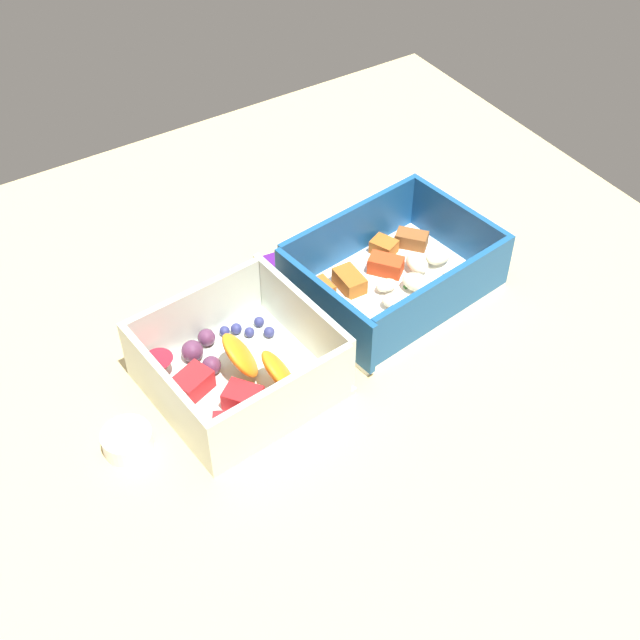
# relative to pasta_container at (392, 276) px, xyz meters

# --- Properties ---
(table_surface) EXTENTS (0.80, 0.80, 0.02)m
(table_surface) POSITION_rel_pasta_container_xyz_m (-0.08, -0.02, -0.03)
(table_surface) COLOR tan
(table_surface) RESTS_ON ground
(pasta_container) EXTENTS (0.20, 0.16, 0.06)m
(pasta_container) POSITION_rel_pasta_container_xyz_m (0.00, 0.00, 0.00)
(pasta_container) COLOR white
(pasta_container) RESTS_ON table_surface
(fruit_bowl) EXTENTS (0.16, 0.15, 0.06)m
(fruit_bowl) POSITION_rel_pasta_container_xyz_m (-0.19, -0.03, 0.00)
(fruit_bowl) COLOR silver
(fruit_bowl) RESTS_ON table_surface
(candy_bar) EXTENTS (0.07, 0.03, 0.01)m
(candy_bar) POSITION_rel_pasta_container_xyz_m (-0.06, 0.09, -0.01)
(candy_bar) COLOR #51197A
(candy_bar) RESTS_ON table_surface
(paper_cup_liner) EXTENTS (0.04, 0.04, 0.02)m
(paper_cup_liner) POSITION_rel_pasta_container_xyz_m (-0.29, -0.04, -0.01)
(paper_cup_liner) COLOR white
(paper_cup_liner) RESTS_ON table_surface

